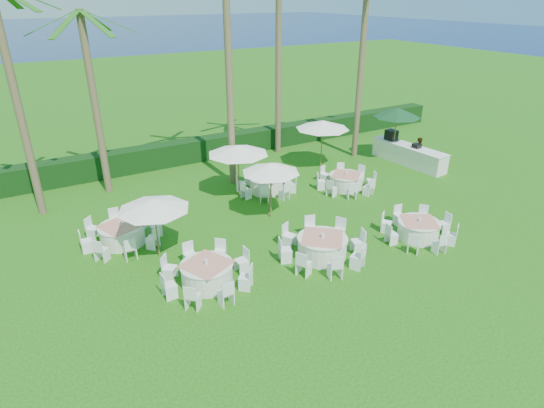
{
  "coord_description": "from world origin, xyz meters",
  "views": [
    {
      "loc": [
        -8.62,
        -11.02,
        8.57
      ],
      "look_at": [
        -0.81,
        2.4,
        1.3
      ],
      "focal_mm": 30.0,
      "sensor_mm": 36.0,
      "label": 1
    }
  ],
  "objects_px": {
    "buffet_table": "(408,154)",
    "staff_person": "(418,152)",
    "banquet_table_e": "(266,184)",
    "banquet_table_a": "(207,273)",
    "umbrella_d": "(323,125)",
    "banquet_table_d": "(122,234)",
    "umbrella_b": "(271,168)",
    "umbrella_a": "(153,204)",
    "banquet_table_c": "(418,229)",
    "banquet_table_b": "(322,247)",
    "umbrella_c": "(238,150)",
    "umbrella_green": "(397,112)",
    "banquet_table_f": "(346,181)"
  },
  "relations": [
    {
      "from": "banquet_table_b",
      "to": "umbrella_c",
      "type": "xyz_separation_m",
      "value": [
        -0.13,
        6.31,
        1.81
      ]
    },
    {
      "from": "umbrella_green",
      "to": "banquet_table_b",
      "type": "bearing_deg",
      "value": -145.83
    },
    {
      "from": "banquet_table_e",
      "to": "staff_person",
      "type": "xyz_separation_m",
      "value": [
        8.78,
        -1.02,
        0.41
      ]
    },
    {
      "from": "banquet_table_c",
      "to": "umbrella_b",
      "type": "distance_m",
      "value": 6.18
    },
    {
      "from": "umbrella_b",
      "to": "umbrella_a",
      "type": "bearing_deg",
      "value": -172.28
    },
    {
      "from": "umbrella_b",
      "to": "banquet_table_c",
      "type": "bearing_deg",
      "value": -47.87
    },
    {
      "from": "banquet_table_e",
      "to": "umbrella_b",
      "type": "xyz_separation_m",
      "value": [
        -1.17,
        -2.44,
        1.81
      ]
    },
    {
      "from": "umbrella_a",
      "to": "umbrella_green",
      "type": "bearing_deg",
      "value": 13.63
    },
    {
      "from": "banquet_table_a",
      "to": "umbrella_a",
      "type": "distance_m",
      "value": 3.07
    },
    {
      "from": "banquet_table_d",
      "to": "umbrella_b",
      "type": "height_order",
      "value": "umbrella_b"
    },
    {
      "from": "umbrella_c",
      "to": "banquet_table_e",
      "type": "bearing_deg",
      "value": -9.14
    },
    {
      "from": "umbrella_b",
      "to": "umbrella_d",
      "type": "distance_m",
      "value": 6.55
    },
    {
      "from": "banquet_table_d",
      "to": "staff_person",
      "type": "xyz_separation_m",
      "value": [
        15.84,
        0.52,
        0.39
      ]
    },
    {
      "from": "umbrella_a",
      "to": "umbrella_green",
      "type": "xyz_separation_m",
      "value": [
        14.56,
        3.53,
        0.62
      ]
    },
    {
      "from": "umbrella_a",
      "to": "staff_person",
      "type": "relative_size",
      "value": 1.58
    },
    {
      "from": "staff_person",
      "to": "banquet_table_f",
      "type": "bearing_deg",
      "value": 15.4
    },
    {
      "from": "banquet_table_f",
      "to": "umbrella_c",
      "type": "bearing_deg",
      "value": 159.1
    },
    {
      "from": "umbrella_green",
      "to": "staff_person",
      "type": "distance_m",
      "value": 2.39
    },
    {
      "from": "banquet_table_f",
      "to": "umbrella_b",
      "type": "relative_size",
      "value": 1.15
    },
    {
      "from": "umbrella_b",
      "to": "umbrella_green",
      "type": "xyz_separation_m",
      "value": [
        9.56,
        2.85,
        0.46
      ]
    },
    {
      "from": "banquet_table_a",
      "to": "banquet_table_b",
      "type": "height_order",
      "value": "banquet_table_b"
    },
    {
      "from": "buffet_table",
      "to": "staff_person",
      "type": "distance_m",
      "value": 0.56
    },
    {
      "from": "banquet_table_b",
      "to": "umbrella_a",
      "type": "xyz_separation_m",
      "value": [
        -4.98,
        2.97,
        1.62
      ]
    },
    {
      "from": "banquet_table_f",
      "to": "umbrella_b",
      "type": "xyz_separation_m",
      "value": [
        -4.63,
        -0.83,
        1.82
      ]
    },
    {
      "from": "banquet_table_e",
      "to": "umbrella_c",
      "type": "relative_size",
      "value": 1.03
    },
    {
      "from": "banquet_table_e",
      "to": "buffet_table",
      "type": "bearing_deg",
      "value": -3.86
    },
    {
      "from": "banquet_table_a",
      "to": "banquet_table_e",
      "type": "height_order",
      "value": "banquet_table_a"
    },
    {
      "from": "buffet_table",
      "to": "banquet_table_d",
      "type": "bearing_deg",
      "value": -176.44
    },
    {
      "from": "umbrella_green",
      "to": "umbrella_a",
      "type": "bearing_deg",
      "value": -166.37
    },
    {
      "from": "banquet_table_d",
      "to": "banquet_table_f",
      "type": "distance_m",
      "value": 10.52
    },
    {
      "from": "banquet_table_a",
      "to": "umbrella_green",
      "type": "bearing_deg",
      "value": 23.57
    },
    {
      "from": "banquet_table_a",
      "to": "staff_person",
      "type": "bearing_deg",
      "value": 17.89
    },
    {
      "from": "banquet_table_b",
      "to": "umbrella_a",
      "type": "distance_m",
      "value": 6.02
    },
    {
      "from": "banquet_table_e",
      "to": "banquet_table_b",
      "type": "bearing_deg",
      "value": -101.08
    },
    {
      "from": "banquet_table_e",
      "to": "umbrella_d",
      "type": "distance_m",
      "value": 4.79
    },
    {
      "from": "banquet_table_a",
      "to": "banquet_table_b",
      "type": "relative_size",
      "value": 0.96
    },
    {
      "from": "umbrella_a",
      "to": "umbrella_b",
      "type": "distance_m",
      "value": 5.05
    },
    {
      "from": "banquet_table_a",
      "to": "banquet_table_e",
      "type": "distance_m",
      "value": 7.74
    },
    {
      "from": "umbrella_b",
      "to": "umbrella_green",
      "type": "bearing_deg",
      "value": 16.62
    },
    {
      "from": "banquet_table_e",
      "to": "buffet_table",
      "type": "distance_m",
      "value": 8.56
    },
    {
      "from": "umbrella_a",
      "to": "staff_person",
      "type": "xyz_separation_m",
      "value": [
        14.96,
        2.1,
        -1.25
      ]
    },
    {
      "from": "umbrella_c",
      "to": "staff_person",
      "type": "relative_size",
      "value": 1.76
    },
    {
      "from": "staff_person",
      "to": "banquet_table_e",
      "type": "bearing_deg",
      "value": 2.42
    },
    {
      "from": "banquet_table_b",
      "to": "umbrella_b",
      "type": "bearing_deg",
      "value": 89.65
    },
    {
      "from": "umbrella_d",
      "to": "banquet_table_e",
      "type": "bearing_deg",
      "value": -161.61
    },
    {
      "from": "banquet_table_c",
      "to": "umbrella_green",
      "type": "xyz_separation_m",
      "value": [
        5.6,
        7.23,
        2.29
      ]
    },
    {
      "from": "banquet_table_a",
      "to": "umbrella_d",
      "type": "distance_m",
      "value": 11.94
    },
    {
      "from": "banquet_table_d",
      "to": "umbrella_b",
      "type": "relative_size",
      "value": 1.23
    },
    {
      "from": "umbrella_d",
      "to": "banquet_table_c",
      "type": "bearing_deg",
      "value": -99.38
    },
    {
      "from": "banquet_table_d",
      "to": "umbrella_b",
      "type": "bearing_deg",
      "value": -8.66
    }
  ]
}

